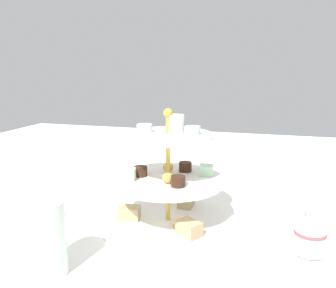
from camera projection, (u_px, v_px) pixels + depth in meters
ground_plane at (168, 223)px, 0.79m from camera, size 2.40×2.40×0.00m
tiered_serving_stand at (168, 189)px, 0.77m from camera, size 0.30×0.30×0.26m
water_glass_tall_right at (46, 238)px, 0.58m from camera, size 0.07×0.07×0.13m
water_glass_short_left at (291, 205)px, 0.80m from camera, size 0.06×0.06×0.07m
teacup_with_saucer at (309, 243)px, 0.65m from camera, size 0.09×0.09×0.05m
butter_knife_left at (74, 192)px, 0.98m from camera, size 0.06×0.17×0.00m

